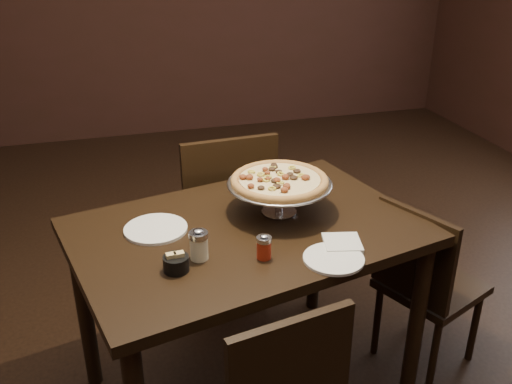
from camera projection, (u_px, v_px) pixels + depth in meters
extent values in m
cube|color=black|center=(254.00, 377.00, 2.61)|extent=(6.00, 7.00, 0.02)
cube|color=black|center=(247.00, 232.00, 2.20)|extent=(1.46, 1.13, 0.04)
cylinder|color=black|center=(416.00, 324.00, 2.34)|extent=(0.07, 0.07, 0.77)
cylinder|color=black|center=(85.00, 311.00, 2.41)|extent=(0.07, 0.07, 0.77)
cylinder|color=black|center=(315.00, 244.00, 2.92)|extent=(0.07, 0.07, 0.77)
cylinder|color=#AFAEB5|center=(279.00, 212.00, 2.30)|extent=(0.14, 0.14, 0.01)
cylinder|color=#AFAEB5|center=(279.00, 198.00, 2.27)|extent=(0.03, 0.03, 0.11)
cylinder|color=#AFAEB5|center=(279.00, 185.00, 2.25)|extent=(0.10, 0.10, 0.01)
cylinder|color=#A0A0A5|center=(279.00, 184.00, 2.24)|extent=(0.41, 0.41, 0.01)
torus|color=#A0A0A5|center=(279.00, 183.00, 2.24)|extent=(0.42, 0.42, 0.01)
cylinder|color=brown|center=(280.00, 181.00, 2.24)|extent=(0.38, 0.38, 0.01)
torus|color=brown|center=(280.00, 180.00, 2.24)|extent=(0.39, 0.39, 0.03)
cylinder|color=#D6B975|center=(280.00, 179.00, 2.24)|extent=(0.32, 0.32, 0.01)
cylinder|color=beige|center=(199.00, 248.00, 1.97)|extent=(0.06, 0.06, 0.08)
cylinder|color=#AFAEB5|center=(198.00, 235.00, 1.94)|extent=(0.07, 0.07, 0.02)
ellipsoid|color=#AFAEB5|center=(198.00, 231.00, 1.94)|extent=(0.04, 0.04, 0.01)
cylinder|color=maroon|center=(264.00, 250.00, 1.97)|extent=(0.05, 0.05, 0.07)
cylinder|color=#AFAEB5|center=(264.00, 239.00, 1.96)|extent=(0.05, 0.05, 0.02)
ellipsoid|color=#AFAEB5|center=(264.00, 236.00, 1.95)|extent=(0.03, 0.03, 0.01)
cylinder|color=black|center=(176.00, 263.00, 1.91)|extent=(0.09, 0.09, 0.05)
cube|color=#DABF7D|center=(171.00, 261.00, 1.90)|extent=(0.04, 0.03, 0.06)
cube|color=#DABF7D|center=(179.00, 260.00, 1.90)|extent=(0.04, 0.03, 0.06)
cube|color=silver|center=(342.00, 243.00, 2.07)|extent=(0.16, 0.16, 0.01)
cylinder|color=white|center=(156.00, 229.00, 2.16)|extent=(0.24, 0.24, 0.01)
cylinder|color=white|center=(334.00, 259.00, 1.97)|extent=(0.21, 0.21, 0.01)
cone|color=#AFAEB5|center=(291.00, 192.00, 2.16)|extent=(0.17, 0.17, 0.00)
cylinder|color=black|center=(291.00, 191.00, 2.16)|extent=(0.12, 0.09, 0.02)
cube|color=black|center=(220.00, 219.00, 2.98)|extent=(0.49, 0.49, 0.04)
cube|color=black|center=(231.00, 187.00, 2.68)|extent=(0.46, 0.06, 0.48)
cylinder|color=black|center=(243.00, 238.00, 3.30)|extent=(0.04, 0.04, 0.45)
cylinder|color=black|center=(180.00, 249.00, 3.19)|extent=(0.04, 0.04, 0.45)
cylinder|color=black|center=(265.00, 271.00, 2.98)|extent=(0.04, 0.04, 0.45)
cylinder|color=black|center=(196.00, 285.00, 2.87)|extent=(0.04, 0.04, 0.45)
cube|color=black|center=(290.00, 379.00, 1.68)|extent=(0.40, 0.10, 0.43)
cube|color=black|center=(431.00, 286.00, 2.56)|extent=(0.51, 0.51, 0.04)
cube|color=black|center=(413.00, 255.00, 2.36)|extent=(0.18, 0.37, 0.40)
cylinder|color=black|center=(474.00, 326.00, 2.63)|extent=(0.03, 0.03, 0.38)
cylinder|color=black|center=(418.00, 295.00, 2.85)|extent=(0.03, 0.03, 0.38)
cylinder|color=black|center=(434.00, 356.00, 2.45)|extent=(0.03, 0.03, 0.38)
cylinder|color=black|center=(377.00, 320.00, 2.67)|extent=(0.03, 0.03, 0.38)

